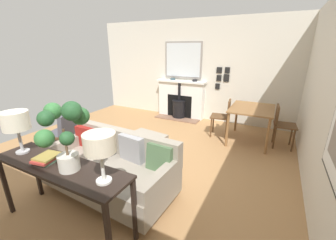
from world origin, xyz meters
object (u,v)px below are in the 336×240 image
at_px(fireplace, 180,101).
at_px(ottoman, 143,145).
at_px(armchair_accent, 65,131).
at_px(mantel_bowl_near, 173,79).
at_px(sofa, 111,167).
at_px(console_table, 60,172).
at_px(potted_plant, 64,128).
at_px(book_stack, 47,158).
at_px(dining_chair_by_back_wall, 281,122).
at_px(table_lamp_far_end, 100,144).
at_px(table_lamp_near_end, 16,122).
at_px(mantel_bowl_far, 195,80).
at_px(dining_chair_near_fireplace, 224,115).
at_px(dining_table, 252,112).

relative_size(fireplace, ottoman, 1.89).
bearing_deg(armchair_accent, mantel_bowl_near, 166.23).
bearing_deg(fireplace, sofa, 8.27).
distance_m(console_table, potted_plant, 0.53).
bearing_deg(book_stack, ottoman, 178.56).
distance_m(fireplace, dining_chair_by_back_wall, 2.67).
relative_size(fireplace, table_lamp_far_end, 3.01).
relative_size(ottoman, table_lamp_near_end, 1.52).
xyz_separation_m(mantel_bowl_far, dining_chair_near_fireplace, (0.87, 1.02, -0.56)).
xyz_separation_m(mantel_bowl_near, book_stack, (4.19, 0.59, -0.27)).
bearing_deg(dining_chair_by_back_wall, ottoman, -53.43).
distance_m(dining_table, dining_chair_near_fireplace, 0.57).
height_order(table_lamp_near_end, dining_table, table_lamp_near_end).
bearing_deg(dining_table, mantel_bowl_near, -111.50).
bearing_deg(dining_table, armchair_accent, -54.43).
bearing_deg(dining_chair_near_fireplace, table_lamp_far_end, -5.33).
relative_size(mantel_bowl_near, dining_table, 0.13).
distance_m(sofa, dining_table, 2.99).
xyz_separation_m(book_stack, dining_chair_by_back_wall, (-3.30, 2.20, -0.29)).
relative_size(armchair_accent, potted_plant, 1.19).
bearing_deg(dining_chair_by_back_wall, mantel_bowl_far, -112.49).
distance_m(sofa, potted_plant, 1.11).
bearing_deg(console_table, armchair_accent, -128.53).
distance_m(sofa, ottoman, 1.00).
distance_m(table_lamp_far_end, dining_table, 3.45).
distance_m(mantel_bowl_far, console_table, 4.20).
bearing_deg(dining_chair_by_back_wall, table_lamp_far_end, -23.32).
height_order(dining_chair_near_fireplace, dining_chair_by_back_wall, dining_chair_by_back_wall).
distance_m(sofa, console_table, 0.79).
relative_size(mantel_bowl_near, dining_chair_by_back_wall, 0.16).
bearing_deg(dining_chair_by_back_wall, table_lamp_near_end, -38.64).
bearing_deg(table_lamp_far_end, fireplace, -165.14).
relative_size(dining_table, dining_chair_by_back_wall, 1.26).
height_order(fireplace, mantel_bowl_near, mantel_bowl_near).
distance_m(ottoman, potted_plant, 1.96).
distance_m(armchair_accent, book_stack, 1.81).
distance_m(table_lamp_near_end, potted_plant, 0.77).
bearing_deg(armchair_accent, table_lamp_far_end, 60.51).
bearing_deg(armchair_accent, sofa, 72.60).
height_order(mantel_bowl_near, sofa, mantel_bowl_near).
distance_m(fireplace, table_lamp_near_end, 4.21).
xyz_separation_m(potted_plant, book_stack, (0.01, -0.33, -0.39)).
bearing_deg(potted_plant, fireplace, -171.05).
relative_size(mantel_bowl_far, armchair_accent, 0.16).
xyz_separation_m(fireplace, mantel_bowl_far, (-0.03, 0.39, 0.61)).
bearing_deg(dining_table, ottoman, -44.89).
distance_m(mantel_bowl_far, potted_plant, 4.18).
bearing_deg(table_lamp_near_end, mantel_bowl_near, -177.98).
height_order(dining_table, dining_chair_near_fireplace, dining_chair_near_fireplace).
bearing_deg(dining_chair_near_fireplace, dining_table, 89.00).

